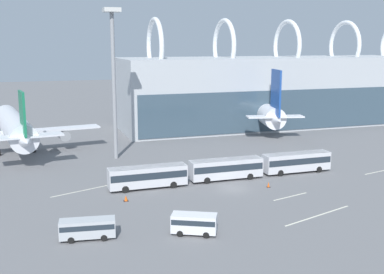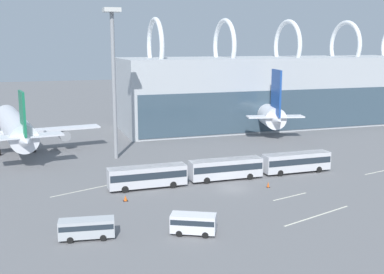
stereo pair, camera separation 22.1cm
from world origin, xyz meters
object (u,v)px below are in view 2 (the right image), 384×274
(floodlight_mast, at_px, (113,64))
(service_van_foreground, at_px, (87,227))
(airliner_at_gate_near, at_px, (15,127))
(shuttle_bus_0, at_px, (147,175))
(shuttle_bus_2, at_px, (296,161))
(airliner_at_gate_far, at_px, (259,110))
(shuttle_bus_1, at_px, (226,168))
(traffic_cone_0, at_px, (268,185))
(traffic_cone_1, at_px, (125,198))
(service_van_crossing, at_px, (193,223))

(floodlight_mast, bearing_deg, service_van_foreground, -104.41)
(airliner_at_gate_near, height_order, shuttle_bus_0, airliner_at_gate_near)
(shuttle_bus_2, bearing_deg, airliner_at_gate_far, 71.79)
(airliner_at_gate_near, bearing_deg, shuttle_bus_1, -141.58)
(shuttle_bus_0, bearing_deg, traffic_cone_0, -17.07)
(airliner_at_gate_far, xyz_separation_m, shuttle_bus_2, (-12.98, -39.87, -2.71))
(shuttle_bus_1, height_order, traffic_cone_1, shuttle_bus_1)
(airliner_at_gate_far, bearing_deg, floodlight_mast, 130.69)
(service_van_foreground, bearing_deg, shuttle_bus_2, 33.46)
(service_van_foreground, bearing_deg, traffic_cone_1, 68.85)
(shuttle_bus_2, distance_m, service_van_foreground, 39.19)
(floodlight_mast, bearing_deg, airliner_at_gate_near, 149.16)
(service_van_crossing, relative_size, traffic_cone_0, 6.53)
(traffic_cone_1, bearing_deg, shuttle_bus_0, 48.97)
(airliner_at_gate_far, xyz_separation_m, traffic_cone_1, (-42.07, -45.39, -4.24))
(service_van_crossing, distance_m, traffic_cone_1, 14.58)
(shuttle_bus_0, relative_size, service_van_foreground, 1.87)
(airliner_at_gate_far, height_order, traffic_cone_1, airliner_at_gate_far)
(shuttle_bus_0, bearing_deg, airliner_at_gate_far, 46.96)
(shuttle_bus_1, height_order, service_van_crossing, shuttle_bus_1)
(shuttle_bus_2, height_order, service_van_crossing, shuttle_bus_2)
(service_van_foreground, relative_size, traffic_cone_0, 7.49)
(airliner_at_gate_near, distance_m, service_van_crossing, 52.72)
(traffic_cone_1, bearing_deg, shuttle_bus_2, 10.75)
(floodlight_mast, relative_size, traffic_cone_0, 32.85)
(shuttle_bus_0, relative_size, traffic_cone_1, 14.60)
(shuttle_bus_2, bearing_deg, service_van_foreground, -154.79)
(shuttle_bus_1, bearing_deg, service_van_foreground, -143.59)
(airliner_at_gate_far, distance_m, traffic_cone_1, 62.04)
(floodlight_mast, xyz_separation_m, traffic_cone_1, (-2.95, -24.77, -16.77))
(airliner_at_gate_far, height_order, floodlight_mast, floodlight_mast)
(service_van_crossing, bearing_deg, airliner_at_gate_near, -41.47)
(airliner_at_gate_far, distance_m, service_van_crossing, 69.83)
(service_van_crossing, xyz_separation_m, traffic_cone_0, (16.03, 13.26, -0.95))
(airliner_at_gate_far, distance_m, floodlight_mast, 45.97)
(traffic_cone_1, bearing_deg, service_van_foreground, -119.22)
(service_van_crossing, bearing_deg, shuttle_bus_1, -94.78)
(airliner_at_gate_far, bearing_deg, shuttle_bus_1, 160.50)
(shuttle_bus_2, relative_size, traffic_cone_1, 14.61)
(shuttle_bus_1, xyz_separation_m, service_van_crossing, (-11.64, -18.94, -0.55))
(traffic_cone_0, xyz_separation_m, traffic_cone_1, (-21.00, 0.41, -0.02))
(airliner_at_gate_near, height_order, traffic_cone_1, airliner_at_gate_near)
(service_van_foreground, height_order, floodlight_mast, floodlight_mast)
(shuttle_bus_2, xyz_separation_m, service_van_foreground, (-35.40, -16.80, -0.59))
(service_van_foreground, distance_m, floodlight_mast, 40.45)
(shuttle_bus_1, distance_m, service_van_foreground, 28.28)
(service_van_foreground, relative_size, floodlight_mast, 0.23)
(floodlight_mast, bearing_deg, airliner_at_gate_far, 27.80)
(airliner_at_gate_near, height_order, service_van_crossing, airliner_at_gate_near)
(shuttle_bus_1, relative_size, service_van_crossing, 2.15)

